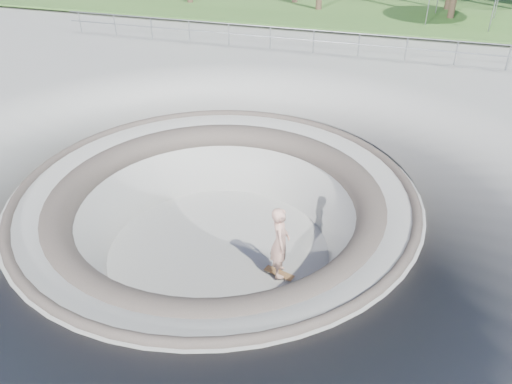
# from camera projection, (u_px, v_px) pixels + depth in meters

# --- Properties ---
(ground) EXTENTS (180.00, 180.00, 0.00)m
(ground) POSITION_uv_depth(u_px,v_px,m) (216.00, 190.00, 12.78)
(ground) COLOR gray
(ground) RESTS_ON ground
(skate_bowl) EXTENTS (14.00, 14.00, 4.10)m
(skate_bowl) POSITION_uv_depth(u_px,v_px,m) (219.00, 246.00, 13.75)
(skate_bowl) COLOR gray
(skate_bowl) RESTS_ON ground
(distant_hills) EXTENTS (103.20, 45.00, 28.60)m
(distant_hills) POSITION_uv_depth(u_px,v_px,m) (414.00, 11.00, 61.82)
(distant_hills) COLOR olive
(distant_hills) RESTS_ON ground
(safety_railing) EXTENTS (25.00, 0.06, 1.03)m
(safety_railing) POSITION_uv_depth(u_px,v_px,m) (314.00, 41.00, 22.13)
(safety_railing) COLOR gray
(safety_railing) RESTS_ON ground
(skateboard) EXTENTS (0.84, 0.43, 0.08)m
(skateboard) POSITION_uv_depth(u_px,v_px,m) (279.00, 273.00, 12.81)
(skateboard) COLOR olive
(skateboard) RESTS_ON ground
(skater) EXTENTS (0.65, 0.82, 1.97)m
(skater) POSITION_uv_depth(u_px,v_px,m) (280.00, 242.00, 12.28)
(skater) COLOR #D9A18C
(skater) RESTS_ON skateboard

